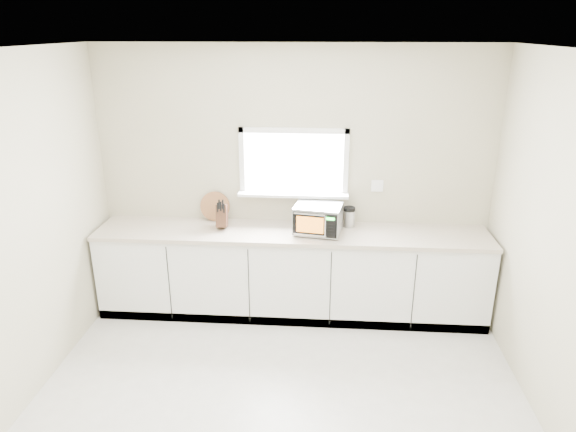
{
  "coord_description": "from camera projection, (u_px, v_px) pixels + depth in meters",
  "views": [
    {
      "loc": [
        0.32,
        -3.04,
        2.84
      ],
      "look_at": [
        -0.03,
        1.55,
        1.13
      ],
      "focal_mm": 32.0,
      "sensor_mm": 36.0,
      "label": 1
    }
  ],
  "objects": [
    {
      "name": "cabinets",
      "position": [
        292.0,
        274.0,
        5.29
      ],
      "size": [
        3.92,
        0.6,
        0.88
      ],
      "primitive_type": "cube",
      "color": "white",
      "rests_on": "ground"
    },
    {
      "name": "coffee_grinder",
      "position": [
        349.0,
        217.0,
        5.2
      ],
      "size": [
        0.12,
        0.12,
        0.21
      ],
      "rotation": [
        0.0,
        0.0,
        -0.01
      ],
      "color": "#ABADB2",
      "rests_on": "countertop"
    },
    {
      "name": "back_wall",
      "position": [
        294.0,
        180.0,
        5.25
      ],
      "size": [
        4.0,
        0.17,
        2.7
      ],
      "color": "beige",
      "rests_on": "ground"
    },
    {
      "name": "microwave",
      "position": [
        318.0,
        219.0,
        5.02
      ],
      "size": [
        0.49,
        0.43,
        0.29
      ],
      "rotation": [
        0.0,
        0.0,
        -0.17
      ],
      "color": "black",
      "rests_on": "countertop"
    },
    {
      "name": "knife_block",
      "position": [
        222.0,
        215.0,
        5.15
      ],
      "size": [
        0.12,
        0.23,
        0.32
      ],
      "rotation": [
        0.0,
        0.0,
        0.08
      ],
      "color": "#4B271A",
      "rests_on": "countertop"
    },
    {
      "name": "ground",
      "position": [
        276.0,
        428.0,
        3.85
      ],
      "size": [
        4.0,
        4.0,
        0.0
      ],
      "primitive_type": "plane",
      "color": "beige",
      "rests_on": "ground"
    },
    {
      "name": "cutting_board",
      "position": [
        215.0,
        206.0,
        5.35
      ],
      "size": [
        0.31,
        0.07,
        0.31
      ],
      "primitive_type": "cylinder",
      "rotation": [
        1.4,
        0.0,
        0.0
      ],
      "color": "#956039",
      "rests_on": "countertop"
    },
    {
      "name": "countertop",
      "position": [
        292.0,
        233.0,
        5.12
      ],
      "size": [
        3.92,
        0.64,
        0.04
      ],
      "primitive_type": "cube",
      "color": "beige",
      "rests_on": "cabinets"
    }
  ]
}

